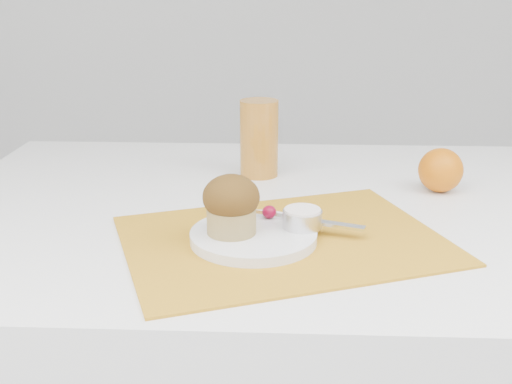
{
  "coord_description": "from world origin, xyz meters",
  "views": [
    {
      "loc": [
        -0.02,
        -0.95,
        1.11
      ],
      "look_at": [
        -0.06,
        -0.03,
        0.8
      ],
      "focal_mm": 45.0,
      "sensor_mm": 36.0,
      "label": 1
    }
  ],
  "objects_px": {
    "plate": "(253,236)",
    "orange": "(441,170)",
    "juice_glass": "(259,138)",
    "muffin": "(231,204)"
  },
  "relations": [
    {
      "from": "orange",
      "to": "juice_glass",
      "type": "distance_m",
      "value": 0.33
    },
    {
      "from": "plate",
      "to": "juice_glass",
      "type": "relative_size",
      "value": 1.25
    },
    {
      "from": "plate",
      "to": "juice_glass",
      "type": "distance_m",
      "value": 0.33
    },
    {
      "from": "orange",
      "to": "juice_glass",
      "type": "height_order",
      "value": "juice_glass"
    },
    {
      "from": "juice_glass",
      "to": "muffin",
      "type": "xyz_separation_m",
      "value": [
        -0.03,
        -0.33,
        -0.01
      ]
    },
    {
      "from": "plate",
      "to": "muffin",
      "type": "distance_m",
      "value": 0.06
    },
    {
      "from": "orange",
      "to": "muffin",
      "type": "height_order",
      "value": "muffin"
    },
    {
      "from": "plate",
      "to": "orange",
      "type": "relative_size",
      "value": 2.33
    },
    {
      "from": "juice_glass",
      "to": "muffin",
      "type": "height_order",
      "value": "juice_glass"
    },
    {
      "from": "juice_glass",
      "to": "orange",
      "type": "bearing_deg",
      "value": -14.16
    }
  ]
}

